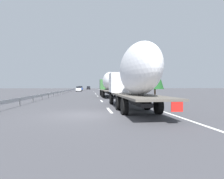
{
  "coord_description": "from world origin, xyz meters",
  "views": [
    {
      "loc": [
        -12.09,
        -0.32,
        1.78
      ],
      "look_at": [
        17.91,
        -3.87,
        1.28
      ],
      "focal_mm": 30.75,
      "sensor_mm": 36.0,
      "label": 1
    }
  ],
  "objects_px": {
    "road_sign": "(113,85)",
    "truck_lead": "(109,83)",
    "car_blue_sedan": "(81,88)",
    "car_white_van": "(79,89)",
    "car_black_suv": "(88,88)",
    "truck_trailing": "(134,75)"
  },
  "relations": [
    {
      "from": "road_sign",
      "to": "truck_lead",
      "type": "bearing_deg",
      "value": 171.18
    },
    {
      "from": "truck_lead",
      "to": "truck_trailing",
      "type": "height_order",
      "value": "truck_trailing"
    },
    {
      "from": "truck_lead",
      "to": "car_blue_sedan",
      "type": "distance_m",
      "value": 52.83
    },
    {
      "from": "truck_trailing",
      "to": "truck_lead",
      "type": "bearing_deg",
      "value": -0.0
    },
    {
      "from": "truck_trailing",
      "to": "car_white_van",
      "type": "xyz_separation_m",
      "value": [
        53.63,
        6.94,
        -1.72
      ]
    },
    {
      "from": "truck_trailing",
      "to": "car_black_suv",
      "type": "xyz_separation_m",
      "value": [
        88.74,
        3.75,
        -1.68
      ]
    },
    {
      "from": "road_sign",
      "to": "car_white_van",
      "type": "bearing_deg",
      "value": 33.65
    },
    {
      "from": "car_black_suv",
      "to": "road_sign",
      "type": "height_order",
      "value": "road_sign"
    },
    {
      "from": "road_sign",
      "to": "car_black_suv",
      "type": "bearing_deg",
      "value": 7.77
    },
    {
      "from": "truck_trailing",
      "to": "road_sign",
      "type": "height_order",
      "value": "truck_trailing"
    },
    {
      "from": "car_blue_sedan",
      "to": "road_sign",
      "type": "distance_m",
      "value": 33.94
    },
    {
      "from": "car_black_suv",
      "to": "truck_lead",
      "type": "bearing_deg",
      "value": -176.94
    },
    {
      "from": "car_black_suv",
      "to": "car_blue_sedan",
      "type": "bearing_deg",
      "value": 169.33
    },
    {
      "from": "car_white_van",
      "to": "car_black_suv",
      "type": "height_order",
      "value": "car_black_suv"
    },
    {
      "from": "truck_trailing",
      "to": "car_blue_sedan",
      "type": "bearing_deg",
      "value": 5.74
    },
    {
      "from": "car_blue_sedan",
      "to": "car_white_van",
      "type": "bearing_deg",
      "value": -179.4
    },
    {
      "from": "truck_trailing",
      "to": "road_sign",
      "type": "xyz_separation_m",
      "value": [
        38.54,
        -3.1,
        -0.42
      ]
    },
    {
      "from": "truck_lead",
      "to": "truck_trailing",
      "type": "distance_m",
      "value": 18.56
    },
    {
      "from": "truck_lead",
      "to": "road_sign",
      "type": "bearing_deg",
      "value": -8.82
    },
    {
      "from": "car_blue_sedan",
      "to": "road_sign",
      "type": "xyz_separation_m",
      "value": [
        -32.34,
        -10.22,
        1.25
      ]
    },
    {
      "from": "car_white_van",
      "to": "car_blue_sedan",
      "type": "height_order",
      "value": "car_blue_sedan"
    },
    {
      "from": "truck_lead",
      "to": "car_blue_sedan",
      "type": "bearing_deg",
      "value": 7.75
    }
  ]
}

